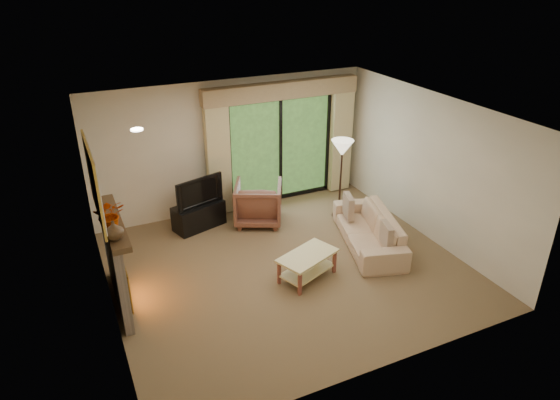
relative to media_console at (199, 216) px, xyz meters
name	(u,v)px	position (x,y,z in m)	size (l,w,h in m)	color
floor	(288,267)	(0.91, -1.95, -0.24)	(5.50, 5.50, 0.00)	brown
ceiling	(289,113)	(0.91, -1.95, 2.36)	(5.50, 5.50, 0.00)	white
wall_back	(232,146)	(0.91, 0.55, 1.06)	(5.00, 5.00, 0.00)	beige
wall_front	(385,282)	(0.91, -4.45, 1.06)	(5.00, 5.00, 0.00)	beige
wall_left	(101,233)	(-1.84, -1.95, 1.06)	(5.00, 5.00, 0.00)	beige
wall_right	(430,168)	(3.66, -1.95, 1.06)	(5.00, 5.00, 0.00)	beige
fireplace	(115,263)	(-1.72, -1.75, 0.45)	(0.24, 1.70, 1.37)	slate
mirror	(94,182)	(-1.80, -1.75, 1.71)	(0.07, 1.45, 1.02)	gold
sliding_door	(280,149)	(1.91, 0.50, 0.86)	(2.26, 0.10, 2.16)	black
curtain_left	(218,156)	(0.56, 0.39, 0.96)	(0.45, 0.18, 2.35)	#CBBA85
curtain_right	(341,137)	(3.26, 0.39, 0.96)	(0.45, 0.18, 2.35)	#CBBA85
cornice	(282,90)	(1.91, 0.41, 2.08)	(3.20, 0.24, 0.32)	tan
media_console	(199,216)	(0.00, 0.00, 0.00)	(0.95, 0.43, 0.48)	black
tv	(197,191)	(0.00, 0.00, 0.51)	(0.96, 0.13, 0.55)	black
armchair	(258,203)	(1.10, -0.27, 0.17)	(0.86, 0.89, 0.81)	brown
sofa	(369,230)	(2.52, -1.88, 0.06)	(2.03, 0.79, 0.59)	tan
pillow_near	(386,235)	(2.45, -2.47, 0.27)	(0.10, 0.39, 0.39)	brown
pillow_far	(348,206)	(2.45, -1.30, 0.27)	(0.11, 0.42, 0.42)	brown
coffee_table	(307,266)	(1.07, -2.34, -0.02)	(0.95, 0.52, 0.43)	#F1D991
floor_lamp	(341,179)	(2.62, -0.72, 0.55)	(0.42, 0.42, 1.57)	beige
vase	(114,230)	(-1.70, -2.31, 1.26)	(0.24, 0.24, 0.25)	#49331F
branches	(110,215)	(-1.70, -2.04, 1.35)	(0.39, 0.34, 0.44)	#B53902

